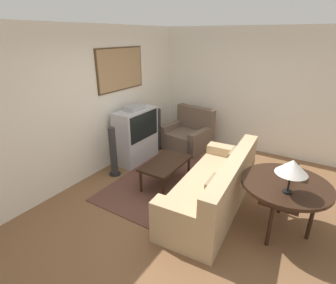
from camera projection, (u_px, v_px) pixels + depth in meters
ground_plane at (195, 202)px, 4.25m from camera, size 12.00×12.00×0.00m
wall_back at (94, 103)px, 4.79m from camera, size 12.00×0.10×2.70m
wall_right at (251, 92)px, 5.80m from camera, size 0.06×12.00×2.70m
area_rug at (170, 181)px, 4.84m from camera, size 2.49×1.70×0.01m
tv at (136, 135)px, 5.49m from camera, size 0.97×0.46×1.21m
couch at (214, 189)px, 4.04m from camera, size 2.32×1.00×0.87m
armchair at (188, 136)px, 6.21m from camera, size 0.99×1.10×0.94m
coffee_table at (166, 165)px, 4.62m from camera, size 0.99×0.55×0.45m
console_table at (286, 187)px, 3.42m from camera, size 1.14×1.14×0.74m
table_lamp at (292, 167)px, 3.06m from camera, size 0.37×0.37×0.44m
mantel_clock at (294, 171)px, 3.50m from camera, size 0.16×0.10×0.18m
speaker_tower_left at (113, 153)px, 4.93m from camera, size 0.23×0.23×0.96m
speaker_tower_right at (158, 130)px, 6.11m from camera, size 0.23×0.23×0.96m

